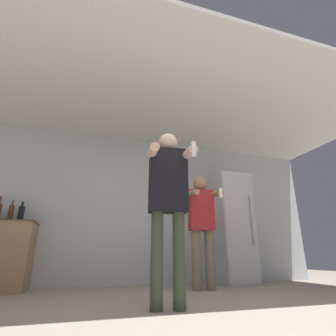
{
  "coord_description": "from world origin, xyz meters",
  "views": [
    {
      "loc": [
        -0.89,
        -1.87,
        0.45
      ],
      "look_at": [
        -0.11,
        0.56,
        1.31
      ],
      "focal_mm": 28.0,
      "sensor_mm": 36.0,
      "label": 1
    }
  ],
  "objects_px": {
    "person_man_side": "(202,220)",
    "bottle_red_label": "(21,214)",
    "refrigerator": "(231,228)",
    "person_woman_foreground": "(168,195)",
    "bottle_short_whiskey": "(11,213)"
  },
  "relations": [
    {
      "from": "person_man_side",
      "to": "bottle_red_label",
      "type": "bearing_deg",
      "value": 165.03
    },
    {
      "from": "bottle_red_label",
      "to": "person_man_side",
      "type": "relative_size",
      "value": 0.2
    },
    {
      "from": "refrigerator",
      "to": "person_woman_foreground",
      "type": "bearing_deg",
      "value": -134.41
    },
    {
      "from": "refrigerator",
      "to": "person_man_side",
      "type": "xyz_separation_m",
      "value": [
        -0.83,
        -0.57,
        0.03
      ]
    },
    {
      "from": "refrigerator",
      "to": "bottle_red_label",
      "type": "xyz_separation_m",
      "value": [
        -3.39,
        0.12,
        0.11
      ]
    },
    {
      "from": "bottle_short_whiskey",
      "to": "refrigerator",
      "type": "bearing_deg",
      "value": -1.88
    },
    {
      "from": "refrigerator",
      "to": "person_man_side",
      "type": "bearing_deg",
      "value": -145.33
    },
    {
      "from": "refrigerator",
      "to": "person_man_side",
      "type": "distance_m",
      "value": 1.0
    },
    {
      "from": "refrigerator",
      "to": "bottle_short_whiskey",
      "type": "relative_size",
      "value": 5.59
    },
    {
      "from": "person_woman_foreground",
      "to": "person_man_side",
      "type": "bearing_deg",
      "value": 52.82
    },
    {
      "from": "refrigerator",
      "to": "person_woman_foreground",
      "type": "distance_m",
      "value": 2.49
    },
    {
      "from": "bottle_red_label",
      "to": "person_man_side",
      "type": "distance_m",
      "value": 2.66
    },
    {
      "from": "refrigerator",
      "to": "person_woman_foreground",
      "type": "xyz_separation_m",
      "value": [
        -1.74,
        -1.78,
        0.09
      ]
    },
    {
      "from": "bottle_red_label",
      "to": "person_woman_foreground",
      "type": "relative_size",
      "value": 0.19
    },
    {
      "from": "bottle_red_label",
      "to": "person_man_side",
      "type": "bearing_deg",
      "value": -14.97
    }
  ]
}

